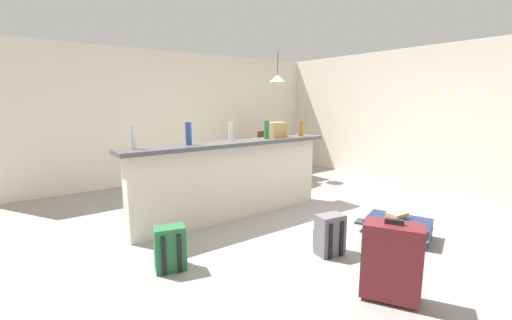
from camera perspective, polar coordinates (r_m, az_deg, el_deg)
The scene contains 20 objects.
ground_plane at distance 4.76m, azimuth 4.82°, elevation -9.59°, with size 13.00×13.00×0.05m, color gray.
wall_back at distance 7.07m, azimuth -11.76°, elevation 7.20°, with size 6.60×0.10×2.50m, color silver.
wall_right at distance 7.06m, azimuth 22.28°, elevation 6.67°, with size 0.10×6.00×2.50m, color silver.
partition_half_wall at distance 4.56m, azimuth -3.88°, elevation -3.68°, with size 2.80×0.20×0.98m, color silver.
bar_countertop at distance 4.47m, azimuth -3.96°, elevation 2.78°, with size 2.96×0.40×0.05m, color #4C4C51.
bottle_clear at distance 4.00m, azimuth -19.97°, elevation 3.80°, with size 0.06×0.06×0.29m, color silver.
bottle_blue at distance 4.19m, azimuth -11.25°, elevation 4.37°, with size 0.08×0.08×0.27m, color #284C89.
bottle_white at distance 4.55m, azimuth -4.31°, elevation 4.78°, with size 0.06×0.06×0.25m, color silver.
bottle_green at distance 4.79m, azimuth 1.80°, elevation 5.12°, with size 0.07×0.07×0.25m, color #2D6B38.
bottle_amber at distance 5.18m, azimuth 7.53°, elevation 5.28°, with size 0.07×0.07×0.23m, color #9E661E.
grocery_bag at distance 4.98m, azimuth 3.49°, elevation 5.09°, with size 0.26×0.18×0.22m, color tan.
dining_table at distance 6.88m, azimuth 3.34°, elevation 2.27°, with size 1.10×0.80×0.74m.
dining_chair_near_partition at distance 6.46m, azimuth 5.94°, elevation 0.56°, with size 0.46×0.46×0.93m.
dining_chair_far_side at distance 7.33m, azimuth 0.93°, elevation 1.73°, with size 0.45×0.45×0.93m.
pendant_lamp at distance 6.86m, azimuth 3.65°, elevation 13.50°, with size 0.34×0.34×0.62m.
suitcase_flat_navy at distance 4.32m, azimuth 22.66°, elevation -10.54°, with size 0.71×0.89×0.22m.
backpack_green at distance 3.37m, azimuth -14.25°, elevation -14.22°, with size 0.32×0.29×0.42m.
suitcase_upright_maroon at distance 2.97m, azimuth 21.78°, elevation -15.40°, with size 0.42×0.50×0.67m.
backpack_grey at distance 3.65m, azimuth 12.20°, elevation -12.19°, with size 0.31×0.28×0.42m.
book_stack at distance 4.28m, azimuth 22.31°, elevation -8.65°, with size 0.30×0.22×0.07m.
Camera 1 is at (-2.99, -3.35, 1.57)m, focal length 23.84 mm.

